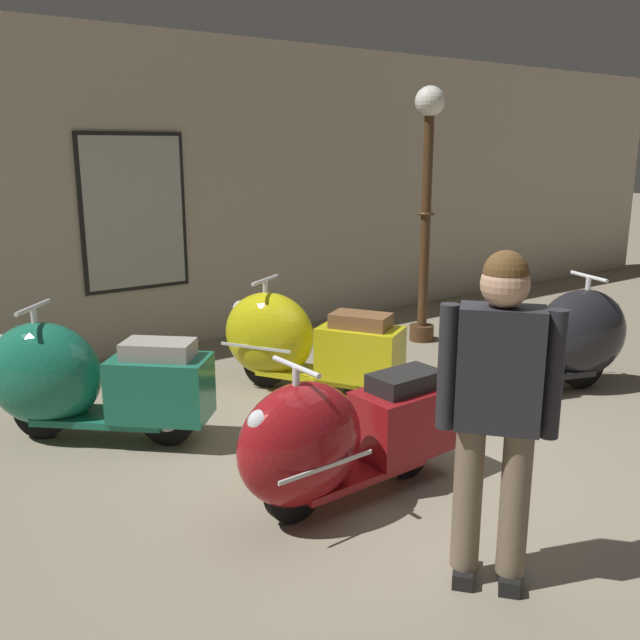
{
  "coord_description": "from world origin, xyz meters",
  "views": [
    {
      "loc": [
        -3.29,
        -3.32,
        2.19
      ],
      "look_at": [
        -0.11,
        1.06,
        0.84
      ],
      "focal_mm": 38.82,
      "sensor_mm": 36.0,
      "label": 1
    }
  ],
  "objects": [
    {
      "name": "lamppost",
      "position": [
        2.25,
        2.29,
        1.72
      ],
      "size": [
        0.33,
        0.33,
        2.84
      ],
      "color": "#472D19",
      "rests_on": "ground"
    },
    {
      "name": "showroom_back_wall",
      "position": [
        -0.18,
        3.84,
        1.69
      ],
      "size": [
        18.0,
        0.63,
        3.38
      ],
      "color": "#BCB29E",
      "rests_on": "ground"
    },
    {
      "name": "visitor_1",
      "position": [
        -0.74,
        -1.28,
        1.0
      ],
      "size": [
        0.44,
        0.47,
        1.73
      ],
      "rotation": [
        0.0,
        0.0,
        0.7
      ],
      "color": "black",
      "rests_on": "ground"
    },
    {
      "name": "scooter_2",
      "position": [
        0.09,
        1.71,
        0.47
      ],
      "size": [
        1.27,
        1.71,
        1.04
      ],
      "rotation": [
        0.0,
        0.0,
        2.1
      ],
      "color": "black",
      "rests_on": "ground"
    },
    {
      "name": "scooter_1",
      "position": [
        -0.89,
        -0.17,
        0.45
      ],
      "size": [
        1.62,
        0.54,
        0.98
      ],
      "rotation": [
        0.0,
        0.0,
        -3.11
      ],
      "color": "black",
      "rests_on": "ground"
    },
    {
      "name": "scooter_3",
      "position": [
        1.99,
        0.33,
        0.49
      ],
      "size": [
        1.83,
        1.01,
        1.07
      ],
      "rotation": [
        0.0,
        0.0,
        -0.31
      ],
      "color": "black",
      "rests_on": "ground"
    },
    {
      "name": "ground_plane",
      "position": [
        0.0,
        0.0,
        0.0
      ],
      "size": [
        60.0,
        60.0,
        0.0
      ],
      "primitive_type": "plane",
      "color": "gray"
    },
    {
      "name": "scooter_0",
      "position": [
        -1.85,
        1.76,
        0.48
      ],
      "size": [
        1.6,
        1.54,
        1.06
      ],
      "rotation": [
        0.0,
        0.0,
        2.39
      ],
      "color": "black",
      "rests_on": "ground"
    }
  ]
}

